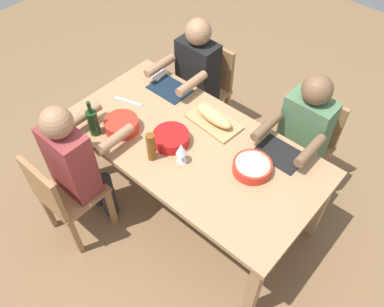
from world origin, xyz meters
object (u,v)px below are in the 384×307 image
at_px(chair_near_right, 208,85).
at_px(serving_bowl_salad, 121,124).
at_px(diner_far_right, 76,160).
at_px(wine_glass, 181,150).
at_px(diner_near_left, 301,135).
at_px(chair_near_left, 308,141).
at_px(serving_bowl_fruit, 171,138).
at_px(beer_bottle, 151,147).
at_px(napkin_stack, 156,73).
at_px(chair_far_right, 62,195).
at_px(cutting_board, 214,122).
at_px(serving_bowl_pasta, 252,167).
at_px(dining_table, 192,151).
at_px(wine_bottle, 93,122).
at_px(bread_loaf, 214,116).

height_order(chair_near_right, serving_bowl_salad, chair_near_right).
height_order(diner_far_right, wine_glass, diner_far_right).
bearing_deg(serving_bowl_salad, diner_near_left, -139.22).
height_order(chair_near_left, serving_bowl_fruit, chair_near_left).
relative_size(beer_bottle, napkin_stack, 1.57).
xyz_separation_m(chair_far_right, cutting_board, (-0.50, -1.06, 0.27)).
relative_size(chair_near_left, serving_bowl_fruit, 3.34).
distance_m(diner_near_left, serving_bowl_pasta, 0.55).
relative_size(diner_far_right, chair_near_left, 1.41).
xyz_separation_m(dining_table, wine_bottle, (0.58, 0.38, 0.19)).
relative_size(serving_bowl_pasta, napkin_stack, 1.83).
bearing_deg(wine_bottle, cutting_board, -131.79).
height_order(diner_far_right, wine_bottle, diner_far_right).
bearing_deg(wine_bottle, diner_near_left, -137.80).
bearing_deg(beer_bottle, serving_bowl_pasta, -148.19).
bearing_deg(chair_far_right, cutting_board, -115.40).
distance_m(diner_near_left, wine_bottle, 1.49).
bearing_deg(diner_far_right, chair_far_right, 90.00).
relative_size(chair_near_right, beer_bottle, 3.86).
relative_size(serving_bowl_salad, wine_bottle, 0.84).
bearing_deg(chair_near_left, serving_bowl_fruit, 54.66).
bearing_deg(bread_loaf, beer_bottle, 79.52).
height_order(diner_near_left, napkin_stack, diner_near_left).
height_order(wine_glass, napkin_stack, wine_glass).
bearing_deg(serving_bowl_fruit, chair_near_right, -65.73).
xyz_separation_m(chair_far_right, serving_bowl_fruit, (-0.40, -0.71, 0.30)).
bearing_deg(dining_table, serving_bowl_salad, 26.27).
height_order(chair_far_right, serving_bowl_salad, chair_far_right).
height_order(serving_bowl_salad, napkin_stack, serving_bowl_salad).
bearing_deg(serving_bowl_fruit, serving_bowl_salad, 21.86).
bearing_deg(bread_loaf, chair_near_right, -47.31).
bearing_deg(cutting_board, serving_bowl_salad, 47.12).
relative_size(cutting_board, bread_loaf, 1.25).
distance_m(serving_bowl_fruit, wine_bottle, 0.55).
height_order(chair_near_left, serving_bowl_pasta, chair_near_left).
distance_m(chair_near_right, cutting_board, 0.79).
height_order(diner_far_right, bread_loaf, diner_far_right).
relative_size(chair_near_left, bread_loaf, 2.66).
relative_size(dining_table, chair_near_left, 2.21).
xyz_separation_m(serving_bowl_fruit, cutting_board, (-0.10, -0.35, -0.04)).
height_order(serving_bowl_salad, beer_bottle, beer_bottle).
bearing_deg(wine_bottle, chair_near_left, -132.96).
bearing_deg(beer_bottle, chair_near_left, -120.27).
xyz_separation_m(diner_near_left, beer_bottle, (0.63, 0.90, 0.15)).
distance_m(chair_far_right, diner_near_left, 1.77).
relative_size(chair_near_left, wine_glass, 5.12).
bearing_deg(chair_far_right, diner_far_right, -90.00).
relative_size(dining_table, chair_far_right, 2.21).
distance_m(diner_far_right, diner_near_left, 1.61).
xyz_separation_m(chair_far_right, bread_loaf, (-0.50, -1.06, 0.32)).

